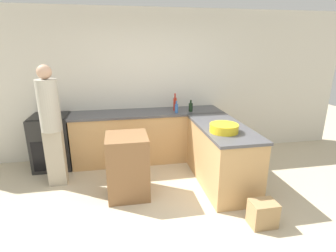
{
  "coord_description": "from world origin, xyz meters",
  "views": [
    {
      "loc": [
        -0.48,
        -2.61,
        2.07
      ],
      "look_at": [
        0.18,
        0.87,
        0.97
      ],
      "focal_mm": 28.0,
      "sensor_mm": 36.0,
      "label": 1
    }
  ],
  "objects_px": {
    "person_by_range": "(51,122)",
    "paper_bag": "(263,214)",
    "water_bottle_blue": "(176,108)",
    "mixing_bowl": "(224,128)",
    "wine_bottle_dark": "(191,107)",
    "island_table": "(128,166)",
    "range_oven": "(53,142)",
    "hot_sauce_bottle": "(175,104)"
  },
  "relations": [
    {
      "from": "person_by_range",
      "to": "paper_bag",
      "type": "distance_m",
      "value": 3.11
    },
    {
      "from": "water_bottle_blue",
      "to": "person_by_range",
      "type": "bearing_deg",
      "value": -165.76
    },
    {
      "from": "mixing_bowl",
      "to": "water_bottle_blue",
      "type": "xyz_separation_m",
      "value": [
        -0.41,
        1.17,
        0.03
      ]
    },
    {
      "from": "mixing_bowl",
      "to": "paper_bag",
      "type": "bearing_deg",
      "value": -75.31
    },
    {
      "from": "wine_bottle_dark",
      "to": "paper_bag",
      "type": "height_order",
      "value": "wine_bottle_dark"
    },
    {
      "from": "island_table",
      "to": "wine_bottle_dark",
      "type": "distance_m",
      "value": 1.67
    },
    {
      "from": "mixing_bowl",
      "to": "water_bottle_blue",
      "type": "distance_m",
      "value": 1.24
    },
    {
      "from": "range_oven",
      "to": "hot_sauce_bottle",
      "type": "height_order",
      "value": "hot_sauce_bottle"
    },
    {
      "from": "island_table",
      "to": "person_by_range",
      "type": "bearing_deg",
      "value": 154.81
    },
    {
      "from": "island_table",
      "to": "range_oven",
      "type": "bearing_deg",
      "value": 137.08
    },
    {
      "from": "water_bottle_blue",
      "to": "paper_bag",
      "type": "distance_m",
      "value": 2.25
    },
    {
      "from": "wine_bottle_dark",
      "to": "water_bottle_blue",
      "type": "distance_m",
      "value": 0.28
    },
    {
      "from": "island_table",
      "to": "paper_bag",
      "type": "relative_size",
      "value": 2.89
    },
    {
      "from": "mixing_bowl",
      "to": "person_by_range",
      "type": "relative_size",
      "value": 0.22
    },
    {
      "from": "person_by_range",
      "to": "water_bottle_blue",
      "type": "bearing_deg",
      "value": 14.24
    },
    {
      "from": "mixing_bowl",
      "to": "hot_sauce_bottle",
      "type": "relative_size",
      "value": 1.26
    },
    {
      "from": "wine_bottle_dark",
      "to": "person_by_range",
      "type": "distance_m",
      "value": 2.31
    },
    {
      "from": "mixing_bowl",
      "to": "hot_sauce_bottle",
      "type": "bearing_deg",
      "value": 106.4
    },
    {
      "from": "hot_sauce_bottle",
      "to": "paper_bag",
      "type": "height_order",
      "value": "hot_sauce_bottle"
    },
    {
      "from": "island_table",
      "to": "water_bottle_blue",
      "type": "relative_size",
      "value": 4.26
    },
    {
      "from": "hot_sauce_bottle",
      "to": "person_by_range",
      "type": "xyz_separation_m",
      "value": [
        -1.98,
        -0.68,
        -0.04
      ]
    },
    {
      "from": "range_oven",
      "to": "paper_bag",
      "type": "relative_size",
      "value": 3.02
    },
    {
      "from": "person_by_range",
      "to": "paper_bag",
      "type": "relative_size",
      "value": 5.88
    },
    {
      "from": "mixing_bowl",
      "to": "paper_bag",
      "type": "relative_size",
      "value": 1.27
    },
    {
      "from": "water_bottle_blue",
      "to": "island_table",
      "type": "bearing_deg",
      "value": -132.46
    },
    {
      "from": "range_oven",
      "to": "wine_bottle_dark",
      "type": "distance_m",
      "value": 2.49
    },
    {
      "from": "island_table",
      "to": "paper_bag",
      "type": "bearing_deg",
      "value": -32.65
    },
    {
      "from": "water_bottle_blue",
      "to": "paper_bag",
      "type": "xyz_separation_m",
      "value": [
        0.62,
        -1.98,
        -0.85
      ]
    },
    {
      "from": "wine_bottle_dark",
      "to": "water_bottle_blue",
      "type": "height_order",
      "value": "water_bottle_blue"
    },
    {
      "from": "hot_sauce_bottle",
      "to": "paper_bag",
      "type": "xyz_separation_m",
      "value": [
        0.61,
        -2.16,
        -0.89
      ]
    },
    {
      "from": "range_oven",
      "to": "island_table",
      "type": "distance_m",
      "value": 1.7
    },
    {
      "from": "wine_bottle_dark",
      "to": "paper_bag",
      "type": "bearing_deg",
      "value": -80.17
    },
    {
      "from": "range_oven",
      "to": "island_table",
      "type": "xyz_separation_m",
      "value": [
        1.25,
        -1.16,
        -0.02
      ]
    },
    {
      "from": "hot_sauce_bottle",
      "to": "person_by_range",
      "type": "distance_m",
      "value": 2.1
    },
    {
      "from": "mixing_bowl",
      "to": "hot_sauce_bottle",
      "type": "xyz_separation_m",
      "value": [
        -0.4,
        1.35,
        0.07
      ]
    },
    {
      "from": "island_table",
      "to": "paper_bag",
      "type": "height_order",
      "value": "island_table"
    },
    {
      "from": "island_table",
      "to": "wine_bottle_dark",
      "type": "xyz_separation_m",
      "value": [
        1.19,
        1.04,
        0.56
      ]
    },
    {
      "from": "range_oven",
      "to": "water_bottle_blue",
      "type": "distance_m",
      "value": 2.23
    },
    {
      "from": "range_oven",
      "to": "water_bottle_blue",
      "type": "relative_size",
      "value": 4.46
    },
    {
      "from": "mixing_bowl",
      "to": "wine_bottle_dark",
      "type": "bearing_deg",
      "value": 96.51
    },
    {
      "from": "paper_bag",
      "to": "range_oven",
      "type": "bearing_deg",
      "value": 142.39
    },
    {
      "from": "hot_sauce_bottle",
      "to": "person_by_range",
      "type": "relative_size",
      "value": 0.17
    }
  ]
}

